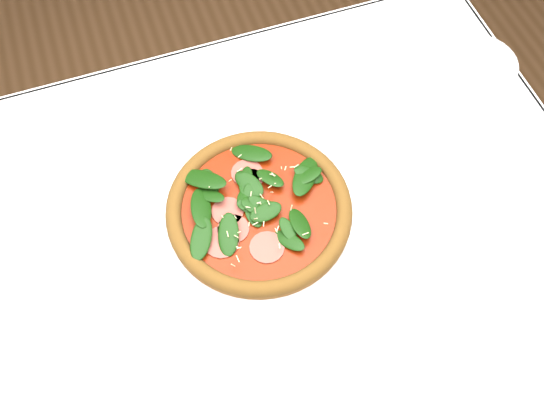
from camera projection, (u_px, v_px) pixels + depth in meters
name	position (u px, v px, depth m)	size (l,w,h in m)	color
ground	(245.00, 365.00, 1.58)	(6.00, 6.00, 0.00)	brown
dining_table	(229.00, 269.00, 1.01)	(1.21, 0.81, 0.75)	white
plate	(259.00, 214.00, 0.94)	(0.33, 0.33, 0.01)	silver
pizza	(259.00, 208.00, 0.93)	(0.31, 0.31, 0.04)	olive
saucer_near	(452.00, 320.00, 0.86)	(0.12, 0.12, 0.01)	silver
saucer_far	(480.00, 64.00, 1.09)	(0.14, 0.14, 0.01)	silver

